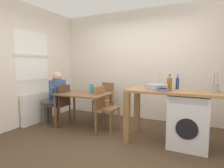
% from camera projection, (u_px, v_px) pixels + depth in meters
% --- Properties ---
extents(ground_plane, '(5.46, 5.46, 0.00)m').
position_uv_depth(ground_plane, '(108.00, 143.00, 3.12)').
color(ground_plane, '#4C3826').
extents(wall_back, '(4.60, 0.10, 2.70)m').
position_uv_depth(wall_back, '(139.00, 65.00, 4.56)').
color(wall_back, silver).
rests_on(wall_back, ground_plane).
extents(wall_window_side, '(0.12, 3.80, 2.70)m').
position_uv_depth(wall_window_side, '(19.00, 65.00, 3.91)').
color(wall_window_side, silver).
rests_on(wall_window_side, ground_plane).
extents(radiator, '(0.10, 0.80, 0.70)m').
position_uv_depth(radiator, '(37.00, 108.00, 4.22)').
color(radiator, white).
rests_on(radiator, ground_plane).
extents(dining_table, '(1.10, 0.76, 0.74)m').
position_uv_depth(dining_table, '(83.00, 98.00, 3.91)').
color(dining_table, brown).
rests_on(dining_table, ground_plane).
extents(chair_person_seat, '(0.41, 0.41, 0.90)m').
position_uv_depth(chair_person_seat, '(61.00, 102.00, 4.07)').
color(chair_person_seat, '#4C3323').
rests_on(chair_person_seat, ground_plane).
extents(chair_opposite, '(0.42, 0.42, 0.90)m').
position_uv_depth(chair_opposite, '(104.00, 105.00, 3.77)').
color(chair_opposite, olive).
rests_on(chair_opposite, ground_plane).
extents(chair_spare_by_wall, '(0.50, 0.50, 0.90)m').
position_uv_depth(chair_spare_by_wall, '(105.00, 98.00, 4.57)').
color(chair_spare_by_wall, olive).
rests_on(chair_spare_by_wall, ground_plane).
extents(seated_person, '(0.50, 0.51, 1.20)m').
position_uv_depth(seated_person, '(55.00, 95.00, 4.12)').
color(seated_person, '#595651').
rests_on(seated_person, ground_plane).
extents(kitchen_counter, '(1.50, 0.68, 0.92)m').
position_uv_depth(kitchen_counter, '(159.00, 99.00, 3.14)').
color(kitchen_counter, '#9E7042').
rests_on(kitchen_counter, ground_plane).
extents(washing_machine, '(0.60, 0.61, 0.86)m').
position_uv_depth(washing_machine, '(188.00, 121.00, 2.97)').
color(washing_machine, silver).
rests_on(washing_machine, ground_plane).
extents(sink_basin, '(0.38, 0.38, 0.09)m').
position_uv_depth(sink_basin, '(157.00, 87.00, 3.14)').
color(sink_basin, '#9EA0A5').
rests_on(sink_basin, kitchen_counter).
extents(tap, '(0.02, 0.02, 0.28)m').
position_uv_depth(tap, '(159.00, 81.00, 3.29)').
color(tap, '#B2B2B7').
rests_on(tap, kitchen_counter).
extents(bottle_tall_green, '(0.08, 0.08, 0.26)m').
position_uv_depth(bottle_tall_green, '(170.00, 83.00, 3.15)').
color(bottle_tall_green, brown).
rests_on(bottle_tall_green, kitchen_counter).
extents(bottle_squat_brown, '(0.06, 0.06, 0.26)m').
position_uv_depth(bottle_squat_brown, '(177.00, 83.00, 3.17)').
color(bottle_squat_brown, navy).
rests_on(bottle_squat_brown, kitchen_counter).
extents(mixing_bowl, '(0.18, 0.18, 0.05)m').
position_uv_depth(mixing_bowl, '(163.00, 90.00, 2.91)').
color(mixing_bowl, slate).
rests_on(mixing_bowl, kitchen_counter).
extents(utensil_crock, '(0.11, 0.11, 0.30)m').
position_uv_depth(utensil_crock, '(215.00, 88.00, 2.80)').
color(utensil_crock, gray).
rests_on(utensil_crock, kitchen_counter).
extents(vase, '(0.09, 0.09, 0.19)m').
position_uv_depth(vase, '(92.00, 89.00, 3.92)').
color(vase, teal).
rests_on(vase, dining_table).
extents(scissors, '(0.15, 0.06, 0.01)m').
position_uv_depth(scissors, '(168.00, 91.00, 2.97)').
color(scissors, '#B2B2B7').
rests_on(scissors, kitchen_counter).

